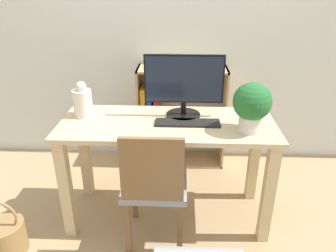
# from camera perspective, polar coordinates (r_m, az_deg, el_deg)

# --- Properties ---
(ground_plane) EXTENTS (10.00, 10.00, 0.00)m
(ground_plane) POSITION_cam_1_polar(r_m,az_deg,el_deg) (2.51, -0.10, -14.91)
(ground_plane) COLOR tan
(wall_back) EXTENTS (8.00, 0.05, 2.60)m
(wall_back) POSITION_cam_1_polar(r_m,az_deg,el_deg) (2.89, 0.74, 18.74)
(wall_back) COLOR silver
(wall_back) RESTS_ON ground_plane
(desk) EXTENTS (1.40, 0.56, 0.74)m
(desk) POSITION_cam_1_polar(r_m,az_deg,el_deg) (2.18, -0.11, -2.97)
(desk) COLOR #D8BC8C
(desk) RESTS_ON ground_plane
(monitor) EXTENTS (0.52, 0.23, 0.42)m
(monitor) POSITION_cam_1_polar(r_m,az_deg,el_deg) (2.14, 2.79, 7.44)
(monitor) COLOR black
(monitor) RESTS_ON desk
(keyboard) EXTENTS (0.41, 0.12, 0.02)m
(keyboard) POSITION_cam_1_polar(r_m,az_deg,el_deg) (2.09, 3.40, 0.56)
(keyboard) COLOR black
(keyboard) RESTS_ON desk
(vase) EXTENTS (0.13, 0.13, 0.24)m
(vase) POSITION_cam_1_polar(r_m,az_deg,el_deg) (2.25, -14.66, 4.14)
(vase) COLOR silver
(vase) RESTS_ON desk
(potted_plant) EXTENTS (0.23, 0.23, 0.31)m
(potted_plant) POSITION_cam_1_polar(r_m,az_deg,el_deg) (1.99, 14.41, 3.63)
(potted_plant) COLOR silver
(potted_plant) RESTS_ON desk
(chair) EXTENTS (0.40, 0.40, 0.82)m
(chair) POSITION_cam_1_polar(r_m,az_deg,el_deg) (2.04, -2.42, -10.05)
(chair) COLOR gray
(chair) RESTS_ON ground_plane
(bookshelf) EXTENTS (0.77, 0.28, 0.90)m
(bookshelf) POSITION_cam_1_polar(r_m,az_deg,el_deg) (2.96, -0.39, 0.64)
(bookshelf) COLOR tan
(bookshelf) RESTS_ON ground_plane
(basket) EXTENTS (0.25, 0.25, 0.38)m
(basket) POSITION_cam_1_polar(r_m,az_deg,el_deg) (2.40, -26.50, -16.80)
(basket) COLOR #997547
(basket) RESTS_ON ground_plane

